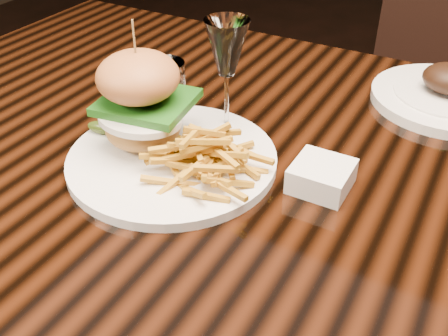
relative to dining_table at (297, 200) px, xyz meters
The scene contains 7 objects.
dining_table is the anchor object (origin of this frame).
burger_plate 0.24m from the dining_table, 150.18° to the right, with size 0.31×0.31×0.21m.
ramekin 0.12m from the dining_table, 45.02° to the right, with size 0.08×0.08×0.04m, color white.
wine_glass 0.26m from the dining_table, behind, with size 0.07×0.07×0.19m.
water_tumbler 0.29m from the dining_table, behind, with size 0.07×0.07×0.09m, color white.
far_dish 0.35m from the dining_table, 61.75° to the left, with size 0.27×0.27×0.09m.
chair_far 0.91m from the dining_table, 83.38° to the left, with size 0.48×0.48×0.95m.
Camera 1 is at (0.22, -0.63, 1.19)m, focal length 42.00 mm.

